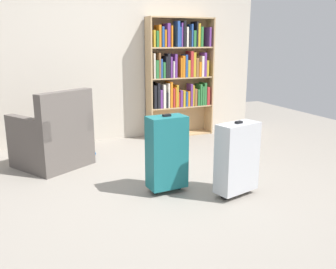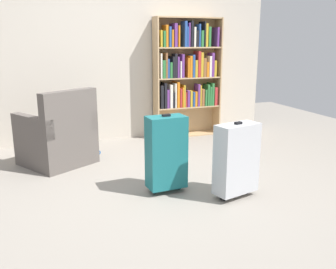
{
  "view_description": "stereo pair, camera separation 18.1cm",
  "coord_description": "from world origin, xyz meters",
  "px_view_note": "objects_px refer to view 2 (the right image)",
  "views": [
    {
      "loc": [
        -1.25,
        -3.17,
        1.44
      ],
      "look_at": [
        0.11,
        0.06,
        0.55
      ],
      "focal_mm": 39.96,
      "sensor_mm": 36.0,
      "label": 1
    },
    {
      "loc": [
        -1.09,
        -3.23,
        1.44
      ],
      "look_at": [
        0.11,
        0.06,
        0.55
      ],
      "focal_mm": 39.96,
      "sensor_mm": 36.0,
      "label": 2
    }
  ],
  "objects_px": {
    "bookshelf": "(187,72)",
    "suitcase_silver": "(237,159)",
    "suitcase_teal": "(166,152)",
    "mug": "(95,153)",
    "armchair": "(58,138)"
  },
  "relations": [
    {
      "from": "bookshelf",
      "to": "suitcase_silver",
      "type": "relative_size",
      "value": 2.43
    },
    {
      "from": "suitcase_silver",
      "to": "suitcase_teal",
      "type": "height_order",
      "value": "suitcase_teal"
    },
    {
      "from": "armchair",
      "to": "mug",
      "type": "xyz_separation_m",
      "value": [
        0.43,
        0.12,
        -0.27
      ]
    },
    {
      "from": "mug",
      "to": "suitcase_teal",
      "type": "height_order",
      "value": "suitcase_teal"
    },
    {
      "from": "mug",
      "to": "suitcase_teal",
      "type": "xyz_separation_m",
      "value": [
        0.48,
        -1.35,
        0.35
      ]
    },
    {
      "from": "armchair",
      "to": "suitcase_silver",
      "type": "bearing_deg",
      "value": -46.62
    },
    {
      "from": "armchair",
      "to": "mug",
      "type": "distance_m",
      "value": 0.53
    },
    {
      "from": "bookshelf",
      "to": "suitcase_silver",
      "type": "xyz_separation_m",
      "value": [
        -0.47,
        -2.33,
        -0.59
      ]
    },
    {
      "from": "suitcase_silver",
      "to": "suitcase_teal",
      "type": "bearing_deg",
      "value": 148.6
    },
    {
      "from": "armchair",
      "to": "suitcase_teal",
      "type": "distance_m",
      "value": 1.53
    },
    {
      "from": "armchair",
      "to": "mug",
      "type": "bearing_deg",
      "value": 16.03
    },
    {
      "from": "armchair",
      "to": "bookshelf",
      "type": "bearing_deg",
      "value": 21.46
    },
    {
      "from": "bookshelf",
      "to": "suitcase_teal",
      "type": "bearing_deg",
      "value": -117.59
    },
    {
      "from": "armchair",
      "to": "suitcase_silver",
      "type": "distance_m",
      "value": 2.15
    },
    {
      "from": "armchair",
      "to": "suitcase_silver",
      "type": "height_order",
      "value": "armchair"
    }
  ]
}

